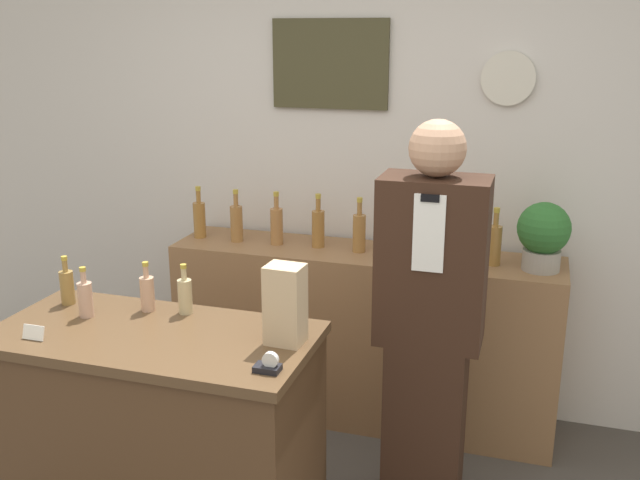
# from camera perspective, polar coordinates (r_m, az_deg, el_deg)

# --- Properties ---
(back_wall) EXTENTS (5.20, 0.09, 2.70)m
(back_wall) POSITION_cam_1_polar(r_m,az_deg,el_deg) (3.85, 3.09, 6.42)
(back_wall) COLOR silver
(back_wall) RESTS_ON ground_plane
(back_shelf) EXTENTS (2.01, 0.44, 0.93)m
(back_shelf) POSITION_cam_1_polar(r_m,az_deg,el_deg) (3.82, 3.39, -7.61)
(back_shelf) COLOR #8E6642
(back_shelf) RESTS_ON ground_plane
(display_counter) EXTENTS (1.26, 0.62, 0.90)m
(display_counter) POSITION_cam_1_polar(r_m,az_deg,el_deg) (3.05, -12.76, -15.02)
(display_counter) COLOR #4C331E
(display_counter) RESTS_ON ground_plane
(shopkeeper) EXTENTS (0.43, 0.27, 1.70)m
(shopkeeper) POSITION_cam_1_polar(r_m,az_deg,el_deg) (2.99, 8.72, -6.91)
(shopkeeper) COLOR #331E14
(shopkeeper) RESTS_ON ground_plane
(potted_plant) EXTENTS (0.25, 0.25, 0.33)m
(potted_plant) POSITION_cam_1_polar(r_m,az_deg,el_deg) (3.49, 17.45, 0.48)
(potted_plant) COLOR #9E998E
(potted_plant) RESTS_ON back_shelf
(paper_bag) EXTENTS (0.14, 0.12, 0.30)m
(paper_bag) POSITION_cam_1_polar(r_m,az_deg,el_deg) (2.63, -2.80, -5.18)
(paper_bag) COLOR tan
(paper_bag) RESTS_ON display_counter
(tape_dispenser) EXTENTS (0.09, 0.06, 0.07)m
(tape_dispenser) POSITION_cam_1_polar(r_m,az_deg,el_deg) (2.47, -4.15, -9.97)
(tape_dispenser) COLOR black
(tape_dispenser) RESTS_ON display_counter
(price_card_left) EXTENTS (0.09, 0.02, 0.06)m
(price_card_left) POSITION_cam_1_polar(r_m,az_deg,el_deg) (2.90, -21.95, -6.88)
(price_card_left) COLOR white
(price_card_left) RESTS_ON display_counter
(counter_bottle_0) EXTENTS (0.06, 0.06, 0.21)m
(counter_bottle_0) POSITION_cam_1_polar(r_m,az_deg,el_deg) (3.20, -19.58, -3.48)
(counter_bottle_0) COLOR olive
(counter_bottle_0) RESTS_ON display_counter
(counter_bottle_1) EXTENTS (0.06, 0.06, 0.21)m
(counter_bottle_1) POSITION_cam_1_polar(r_m,az_deg,el_deg) (3.04, -18.26, -4.43)
(counter_bottle_1) COLOR tan
(counter_bottle_1) RESTS_ON display_counter
(counter_bottle_2) EXTENTS (0.06, 0.06, 0.21)m
(counter_bottle_2) POSITION_cam_1_polar(r_m,az_deg,el_deg) (3.03, -13.65, -4.09)
(counter_bottle_2) COLOR tan
(counter_bottle_2) RESTS_ON display_counter
(counter_bottle_3) EXTENTS (0.06, 0.06, 0.21)m
(counter_bottle_3) POSITION_cam_1_polar(r_m,az_deg,el_deg) (2.97, -10.75, -4.34)
(counter_bottle_3) COLOR tan
(counter_bottle_3) RESTS_ON display_counter
(shelf_bottle_0) EXTENTS (0.07, 0.07, 0.28)m
(shelf_bottle_0) POSITION_cam_1_polar(r_m,az_deg,el_deg) (3.94, -9.62, 1.72)
(shelf_bottle_0) COLOR olive
(shelf_bottle_0) RESTS_ON back_shelf
(shelf_bottle_1) EXTENTS (0.07, 0.07, 0.28)m
(shelf_bottle_1) POSITION_cam_1_polar(r_m,az_deg,el_deg) (3.84, -6.69, 1.44)
(shelf_bottle_1) COLOR #9B6B39
(shelf_bottle_1) RESTS_ON back_shelf
(shelf_bottle_2) EXTENTS (0.07, 0.07, 0.28)m
(shelf_bottle_2) POSITION_cam_1_polar(r_m,az_deg,el_deg) (3.76, -3.49, 1.23)
(shelf_bottle_2) COLOR #A16E3D
(shelf_bottle_2) RESTS_ON back_shelf
(shelf_bottle_3) EXTENTS (0.07, 0.07, 0.28)m
(shelf_bottle_3) POSITION_cam_1_polar(r_m,az_deg,el_deg) (3.71, -0.14, 1.03)
(shelf_bottle_3) COLOR olive
(shelf_bottle_3) RESTS_ON back_shelf
(shelf_bottle_4) EXTENTS (0.07, 0.07, 0.28)m
(shelf_bottle_4) POSITION_cam_1_polar(r_m,az_deg,el_deg) (3.63, 3.15, 0.68)
(shelf_bottle_4) COLOR olive
(shelf_bottle_4) RESTS_ON back_shelf
(shelf_bottle_5) EXTENTS (0.07, 0.07, 0.28)m
(shelf_bottle_5) POSITION_cam_1_polar(r_m,az_deg,el_deg) (3.60, 6.67, 0.43)
(shelf_bottle_5) COLOR #9A693B
(shelf_bottle_5) RESTS_ON back_shelf
(shelf_bottle_6) EXTENTS (0.07, 0.07, 0.28)m
(shelf_bottle_6) POSITION_cam_1_polar(r_m,az_deg,el_deg) (3.57, 10.23, 0.17)
(shelf_bottle_6) COLOR #A46F39
(shelf_bottle_6) RESTS_ON back_shelf
(shelf_bottle_7) EXTENTS (0.07, 0.07, 0.28)m
(shelf_bottle_7) POSITION_cam_1_polar(r_m,az_deg,el_deg) (3.52, 13.78, -0.28)
(shelf_bottle_7) COLOR olive
(shelf_bottle_7) RESTS_ON back_shelf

